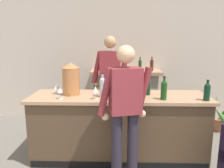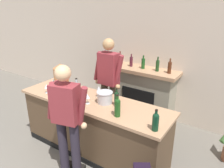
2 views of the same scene
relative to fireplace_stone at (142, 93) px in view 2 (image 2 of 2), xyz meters
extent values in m
cube|color=beige|center=(-0.39, 0.26, 0.80)|extent=(12.00, 0.07, 2.75)
cube|color=#503A27|center=(-0.15, -1.51, -0.11)|extent=(2.52, 0.68, 0.92)
cube|color=tan|center=(-0.15, -1.51, 0.37)|extent=(2.59, 0.75, 0.04)
cube|color=black|center=(-0.15, -1.86, -0.53)|extent=(2.47, 0.01, 0.10)
cube|color=gray|center=(0.00, 0.01, -0.05)|extent=(1.33, 0.44, 1.06)
cube|color=black|center=(0.00, -0.23, -0.18)|extent=(0.73, 0.02, 0.68)
cube|color=tan|center=(0.00, -0.01, 0.51)|extent=(1.49, 0.52, 0.07)
cylinder|color=#522521|center=(-0.57, -0.01, 0.66)|extent=(0.07, 0.07, 0.22)
cylinder|color=#522521|center=(-0.57, -0.01, 0.81)|extent=(0.03, 0.03, 0.07)
cylinder|color=#4B1B29|center=(-0.29, -0.01, 0.65)|extent=(0.07, 0.07, 0.20)
cylinder|color=#4B1B29|center=(-0.29, -0.01, 0.78)|extent=(0.03, 0.03, 0.07)
cylinder|color=#1B4C1D|center=(-0.01, -0.01, 0.65)|extent=(0.07, 0.07, 0.21)
cylinder|color=#1B4C1D|center=(-0.01, -0.01, 0.79)|extent=(0.03, 0.03, 0.07)
cylinder|color=#1D421E|center=(0.30, -0.01, 0.66)|extent=(0.07, 0.07, 0.22)
cylinder|color=#1D421E|center=(0.30, -0.01, 0.80)|extent=(0.03, 0.03, 0.07)
cylinder|color=#4C2514|center=(0.54, -0.01, 0.66)|extent=(0.07, 0.07, 0.22)
cylinder|color=#4C2514|center=(0.54, -0.01, 0.81)|extent=(0.03, 0.03, 0.07)
cylinder|color=#27222D|center=(0.01, -2.12, -0.12)|extent=(0.13, 0.13, 0.92)
cylinder|color=#27222D|center=(-0.18, -2.17, -0.12)|extent=(0.13, 0.13, 0.92)
cube|color=black|center=(-0.20, -2.10, -0.54)|extent=(0.16, 0.26, 0.07)
cube|color=maroon|center=(-0.08, -2.15, 0.61)|extent=(0.40, 0.30, 0.54)
cylinder|color=maroon|center=(0.14, -2.07, 0.60)|extent=(0.20, 0.08, 0.57)
sphere|color=#DFAE7F|center=(0.13, -2.05, 0.30)|extent=(0.09, 0.09, 0.09)
cylinder|color=maroon|center=(-0.31, -2.18, 0.60)|extent=(0.20, 0.08, 0.57)
sphere|color=#DFAE7F|center=(-0.32, -2.17, 0.30)|extent=(0.09, 0.09, 0.09)
sphere|color=#DFAE7F|center=(-0.08, -2.15, 1.03)|extent=(0.21, 0.21, 0.21)
cylinder|color=#4E4132|center=(-0.40, -0.83, -0.08)|extent=(0.13, 0.13, 0.99)
cube|color=black|center=(-0.40, -0.90, -0.54)|extent=(0.11, 0.24, 0.07)
cylinder|color=#4E4132|center=(-0.20, -0.84, -0.08)|extent=(0.13, 0.13, 0.99)
cube|color=black|center=(-0.20, -0.91, -0.54)|extent=(0.11, 0.24, 0.07)
cube|color=maroon|center=(-0.30, -0.84, 0.71)|extent=(0.37, 0.23, 0.59)
cylinder|color=maroon|center=(-0.53, -0.85, 0.72)|extent=(0.20, 0.08, 0.57)
sphere|color=tan|center=(-0.53, -0.87, 0.42)|extent=(0.09, 0.09, 0.09)
cylinder|color=maroon|center=(-0.07, -0.86, 0.72)|extent=(0.20, 0.08, 0.57)
sphere|color=tan|center=(-0.07, -0.88, 0.42)|extent=(0.09, 0.09, 0.09)
sphere|color=tan|center=(-0.30, -0.84, 1.15)|extent=(0.21, 0.21, 0.21)
cylinder|color=#B87442|center=(-0.86, -1.47, 0.59)|extent=(0.25, 0.25, 0.40)
cone|color=#B87442|center=(-0.86, -1.47, 0.83)|extent=(0.26, 0.26, 0.08)
cylinder|color=#B29333|center=(-0.86, -1.62, 0.46)|extent=(0.02, 0.04, 0.02)
cylinder|color=silver|center=(0.07, -1.48, 0.48)|extent=(0.23, 0.23, 0.17)
cylinder|color=silver|center=(0.07, -1.48, 0.56)|extent=(0.25, 0.25, 0.01)
cylinder|color=#194418|center=(0.45, -1.72, 0.50)|extent=(0.08, 0.08, 0.22)
sphere|color=#194418|center=(0.45, -1.72, 0.61)|extent=(0.08, 0.08, 0.08)
cylinder|color=#194418|center=(0.45, -1.72, 0.66)|extent=(0.03, 0.03, 0.09)
cylinder|color=black|center=(0.45, -1.72, 0.71)|extent=(0.04, 0.04, 0.01)
cylinder|color=#ABBCC2|center=(-0.39, -1.60, 0.51)|extent=(0.08, 0.08, 0.24)
sphere|color=#ABBCC2|center=(-0.39, -1.60, 0.63)|extent=(0.08, 0.08, 0.08)
cylinder|color=#ABBCC2|center=(-0.39, -1.60, 0.68)|extent=(0.03, 0.03, 0.09)
cylinder|color=black|center=(-0.39, -1.60, 0.73)|extent=(0.04, 0.04, 0.01)
cylinder|color=#0E311D|center=(1.02, -1.75, 0.49)|extent=(0.08, 0.08, 0.19)
sphere|color=#0E311D|center=(1.02, -1.75, 0.59)|extent=(0.08, 0.08, 0.08)
cylinder|color=#0E311D|center=(1.02, -1.75, 0.62)|extent=(0.03, 0.03, 0.08)
cylinder|color=black|center=(1.02, -1.75, 0.67)|extent=(0.04, 0.04, 0.01)
cylinder|color=black|center=(0.27, -1.47, 0.49)|extent=(0.07, 0.07, 0.19)
sphere|color=black|center=(0.27, -1.47, 0.59)|extent=(0.07, 0.07, 0.07)
cylinder|color=black|center=(0.27, -1.47, 0.62)|extent=(0.03, 0.03, 0.08)
cylinder|color=black|center=(0.27, -1.47, 0.67)|extent=(0.03, 0.03, 0.01)
cylinder|color=silver|center=(-0.13, -1.66, 0.40)|extent=(0.07, 0.07, 0.01)
cylinder|color=silver|center=(-0.13, -1.66, 0.44)|extent=(0.01, 0.01, 0.09)
cone|color=silver|center=(-0.13, -1.66, 0.52)|extent=(0.08, 0.08, 0.07)
cylinder|color=silver|center=(-0.48, -1.71, 0.40)|extent=(0.07, 0.07, 0.01)
cylinder|color=silver|center=(-0.48, -1.71, 0.44)|extent=(0.01, 0.01, 0.08)
cone|color=silver|center=(-0.48, -1.71, 0.53)|extent=(0.08, 0.08, 0.09)
cylinder|color=silver|center=(-1.08, -1.45, 0.40)|extent=(0.07, 0.07, 0.01)
cylinder|color=silver|center=(-1.08, -1.45, 0.43)|extent=(0.01, 0.01, 0.07)
cone|color=silver|center=(-1.08, -1.45, 0.51)|extent=(0.09, 0.09, 0.07)
cylinder|color=silver|center=(-0.14, -1.35, 0.40)|extent=(0.07, 0.07, 0.01)
cylinder|color=silver|center=(-0.14, -1.35, 0.44)|extent=(0.01, 0.01, 0.09)
cone|color=silver|center=(-0.14, -1.35, 0.53)|extent=(0.08, 0.08, 0.09)
cylinder|color=silver|center=(-0.96, -1.72, 0.40)|extent=(0.07, 0.07, 0.01)
cylinder|color=silver|center=(-0.96, -1.72, 0.44)|extent=(0.01, 0.01, 0.08)
cone|color=silver|center=(-0.96, -1.72, 0.52)|extent=(0.08, 0.08, 0.07)
camera|label=1|loc=(-0.17, -4.61, 1.19)|focal=35.00mm
camera|label=2|loc=(1.85, -3.94, 1.89)|focal=35.00mm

